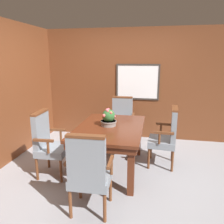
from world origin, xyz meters
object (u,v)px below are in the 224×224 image
at_px(dining_table, 110,132).
at_px(chair_right_far, 167,135).
at_px(potted_plant, 109,118).
at_px(chair_left_near, 48,141).
at_px(chair_head_far, 122,120).
at_px(chair_head_near, 89,171).

height_order(dining_table, chair_right_far, chair_right_far).
distance_m(dining_table, potted_plant, 0.23).
distance_m(chair_right_far, chair_left_near, 1.93).
distance_m(dining_table, chair_left_near, 0.98).
bearing_deg(chair_left_near, chair_head_far, -34.74).
height_order(chair_left_near, potted_plant, potted_plant).
bearing_deg(potted_plant, chair_head_near, -89.22).
bearing_deg(chair_right_far, chair_left_near, -66.07).
xyz_separation_m(chair_left_near, potted_plant, (0.87, 0.39, 0.31)).
xyz_separation_m(dining_table, potted_plant, (-0.03, 0.04, 0.22)).
bearing_deg(chair_head_far, chair_head_near, -91.44).
height_order(dining_table, potted_plant, potted_plant).
relative_size(chair_head_near, chair_head_far, 1.00).
distance_m(chair_left_near, potted_plant, 1.01).
height_order(chair_right_far, chair_left_near, same).
bearing_deg(dining_table, chair_left_near, -158.64).
relative_size(chair_left_near, potted_plant, 3.62).
distance_m(chair_head_far, potted_plant, 1.11).
distance_m(chair_left_near, chair_head_near, 1.17).
bearing_deg(chair_right_far, dining_table, -67.37).
relative_size(chair_left_near, chair_head_near, 1.00).
xyz_separation_m(chair_head_far, potted_plant, (-0.05, -1.06, 0.31)).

